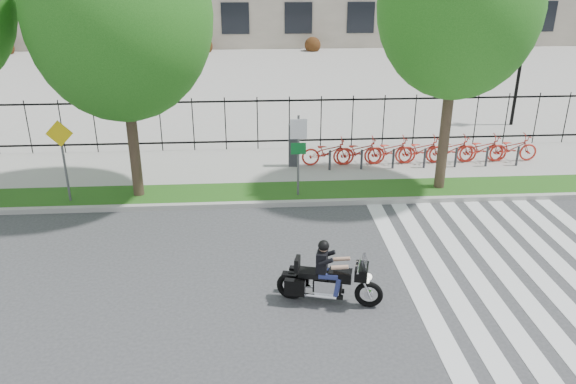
{
  "coord_description": "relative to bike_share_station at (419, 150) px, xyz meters",
  "views": [
    {
      "loc": [
        -1.42,
        -11.26,
        6.87
      ],
      "look_at": [
        -0.47,
        3.0,
        0.91
      ],
      "focal_mm": 35.0,
      "sensor_mm": 36.0,
      "label": 1
    }
  ],
  "objects": [
    {
      "name": "sign_pole_regulatory",
      "position": [
        -4.49,
        -2.62,
        1.1
      ],
      "size": [
        0.5,
        0.09,
        2.5
      ],
      "color": "#59595B",
      "rests_on": "grass_verge"
    },
    {
      "name": "sidewalk",
      "position": [
        -4.44,
        0.25,
        -0.56
      ],
      "size": [
        60.0,
        3.5,
        0.15
      ],
      "primitive_type": "cube",
      "color": "#9C9992",
      "rests_on": "ground"
    },
    {
      "name": "lamp_post_right",
      "position": [
        5.56,
        4.8,
        2.57
      ],
      "size": [
        1.06,
        0.7,
        4.25
      ],
      "color": "black",
      "rests_on": "ground"
    },
    {
      "name": "ground",
      "position": [
        -4.44,
        -7.2,
        -0.64
      ],
      "size": [
        120.0,
        120.0,
        0.0
      ],
      "primitive_type": "plane",
      "color": "#363639",
      "rests_on": "ground"
    },
    {
      "name": "curb",
      "position": [
        -4.44,
        -3.1,
        -0.56
      ],
      "size": [
        60.0,
        0.2,
        0.15
      ],
      "primitive_type": "cube",
      "color": "#A7A59D",
      "rests_on": "ground"
    },
    {
      "name": "plaza",
      "position": [
        -4.44,
        17.8,
        -0.59
      ],
      "size": [
        80.0,
        34.0,
        0.1
      ],
      "primitive_type": "cube",
      "color": "#9C9992",
      "rests_on": "ground"
    },
    {
      "name": "street_tree_2",
      "position": [
        0.04,
        -2.25,
        5.0
      ],
      "size": [
        4.6,
        4.6,
        8.14
      ],
      "color": "#35281D",
      "rests_on": "grass_verge"
    },
    {
      "name": "street_tree_1",
      "position": [
        -9.38,
        -2.25,
        4.81
      ],
      "size": [
        5.1,
        5.1,
        8.24
      ],
      "color": "#35281D",
      "rests_on": "grass_verge"
    },
    {
      "name": "crosswalk_stripes",
      "position": [
        0.38,
        -7.2,
        -0.63
      ],
      "size": [
        5.7,
        8.0,
        0.01
      ],
      "primitive_type": null,
      "color": "silver",
      "rests_on": "ground"
    },
    {
      "name": "sign_pole_warning",
      "position": [
        -11.35,
        -2.62,
        1.11
      ],
      "size": [
        0.78,
        0.09,
        2.49
      ],
      "color": "#59595B",
      "rests_on": "grass_verge"
    },
    {
      "name": "motorcycle_rider",
      "position": [
        -4.31,
        -8.25,
        -0.05
      ],
      "size": [
        2.25,
        1.01,
        1.78
      ],
      "color": "black",
      "rests_on": "ground"
    },
    {
      "name": "iron_fence",
      "position": [
        -4.44,
        2.0,
        0.51
      ],
      "size": [
        30.0,
        0.06,
        2.0
      ],
      "primitive_type": null,
      "color": "black",
      "rests_on": "sidewalk"
    },
    {
      "name": "grass_verge",
      "position": [
        -4.44,
        -2.25,
        -0.56
      ],
      "size": [
        60.0,
        1.5,
        0.15
      ],
      "primitive_type": "cube",
      "color": "#204812",
      "rests_on": "ground"
    },
    {
      "name": "bike_share_station",
      "position": [
        0.0,
        0.0,
        0.0
      ],
      "size": [
        8.89,
        0.86,
        1.5
      ],
      "color": "#2D2D33",
      "rests_on": "sidewalk"
    }
  ]
}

